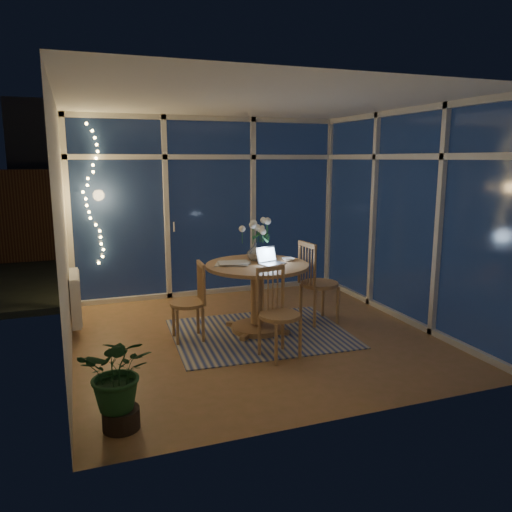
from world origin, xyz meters
name	(u,v)px	position (x,y,z in m)	size (l,w,h in m)	color
floor	(256,335)	(0.00, 0.00, 0.00)	(4.00, 4.00, 0.00)	olive
ceiling	(256,101)	(0.00, 0.00, 2.60)	(4.00, 4.00, 0.00)	white
wall_back	(210,207)	(0.00, 2.00, 1.30)	(4.00, 0.04, 2.60)	white
wall_front	(349,256)	(0.00, -2.00, 1.30)	(4.00, 0.04, 2.60)	white
wall_left	(63,233)	(-2.00, 0.00, 1.30)	(0.04, 4.00, 2.60)	white
wall_right	(408,216)	(2.00, 0.00, 1.30)	(0.04, 4.00, 2.60)	white
window_wall_back	(211,207)	(0.00, 1.96, 1.30)	(4.00, 0.10, 2.60)	silver
window_wall_right	(405,217)	(1.96, 0.00, 1.30)	(0.10, 4.00, 2.60)	silver
radiator	(75,298)	(-1.94, 0.90, 0.40)	(0.10, 0.70, 0.58)	white
fairy_lights	(92,195)	(-1.65, 1.88, 1.52)	(0.24, 0.10, 1.85)	#F9CB63
garden_patio	(198,258)	(0.50, 5.00, -0.06)	(12.00, 6.00, 0.10)	black
garden_fence	(168,211)	(0.00, 5.50, 0.90)	(11.00, 0.08, 1.80)	#331912
neighbour_roof	(158,151)	(0.30, 8.50, 2.20)	(7.00, 3.00, 2.20)	#2F3138
garden_shrubs	(145,251)	(-0.80, 3.40, 0.45)	(0.90, 0.90, 0.90)	#163118
rug	(260,333)	(0.06, 0.03, 0.01)	(1.99, 1.59, 0.01)	#B9B196
dining_table	(257,298)	(0.06, 0.13, 0.41)	(1.19, 1.19, 0.81)	#A8804C
chair_left	(187,301)	(-0.77, 0.13, 0.45)	(0.41, 0.41, 0.90)	#A8804C
chair_right	(320,282)	(0.89, 0.17, 0.52)	(0.48, 0.48, 1.04)	#A8804C
chair_front	(280,313)	(0.00, -0.69, 0.47)	(0.44, 0.44, 0.94)	#A8804C
laptop	(272,255)	(0.22, 0.06, 0.92)	(0.28, 0.25, 0.21)	#B7B7BC
flower_vase	(255,252)	(0.11, 0.34, 0.92)	(0.20, 0.20, 0.21)	white
bowl	(288,259)	(0.46, 0.17, 0.83)	(0.15, 0.15, 0.04)	white
newspapers	(232,263)	(-0.21, 0.23, 0.82)	(0.34, 0.26, 0.02)	silver
phone	(271,265)	(0.19, 0.03, 0.82)	(0.10, 0.05, 0.01)	black
potted_plant	(119,381)	(-1.65, -1.55, 0.38)	(0.54, 0.47, 0.76)	#174120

